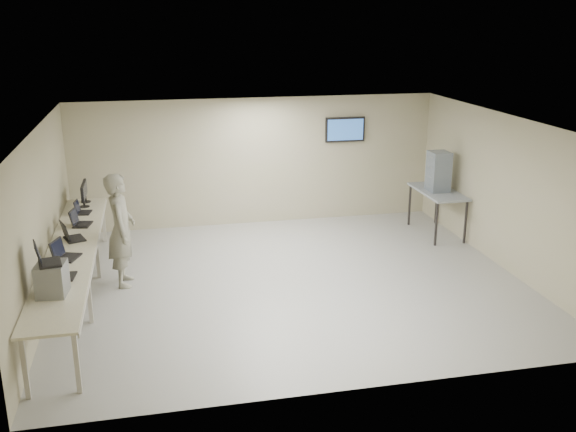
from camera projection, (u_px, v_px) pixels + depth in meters
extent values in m
cube|color=#BBB8AA|center=(290.00, 282.00, 11.28)|extent=(8.00, 7.00, 0.01)
cube|color=silver|center=(291.00, 123.00, 10.44)|extent=(8.00, 7.00, 0.01)
cube|color=tan|center=(257.00, 162.00, 14.12)|extent=(8.00, 0.01, 2.80)
cube|color=tan|center=(354.00, 287.00, 7.59)|extent=(8.00, 0.01, 2.80)
cube|color=tan|center=(42.00, 221.00, 10.05)|extent=(0.01, 7.00, 2.80)
cube|color=tan|center=(505.00, 192.00, 11.66)|extent=(0.01, 7.00, 2.80)
cube|color=#2B2828|center=(345.00, 129.00, 14.31)|extent=(0.15, 0.04, 0.15)
cube|color=black|center=(345.00, 129.00, 14.28)|extent=(0.90, 0.06, 0.55)
cube|color=#2C5AA5|center=(346.00, 130.00, 14.24)|extent=(0.82, 0.01, 0.47)
cube|color=beige|center=(72.00, 250.00, 10.29)|extent=(0.75, 6.00, 0.04)
cube|color=#B7B1A3|center=(96.00, 250.00, 10.37)|extent=(0.02, 6.00, 0.06)
cube|color=#B7B1A3|center=(25.00, 367.00, 7.70)|extent=(0.06, 0.06, 0.86)
cube|color=#B7B1A3|center=(77.00, 362.00, 7.83)|extent=(0.06, 0.06, 0.86)
cube|color=#B7B1A3|center=(47.00, 300.00, 9.52)|extent=(0.06, 0.06, 0.86)
cube|color=#B7B1A3|center=(89.00, 297.00, 9.64)|extent=(0.06, 0.06, 0.86)
cube|color=#B7B1A3|center=(62.00, 258.00, 11.20)|extent=(0.06, 0.06, 0.86)
cube|color=#B7B1A3|center=(97.00, 255.00, 11.32)|extent=(0.06, 0.06, 0.86)
cube|color=#B7B1A3|center=(73.00, 224.00, 13.02)|extent=(0.06, 0.06, 0.86)
cube|color=#B7B1A3|center=(104.00, 222.00, 13.14)|extent=(0.06, 0.06, 0.86)
cube|color=gray|center=(52.00, 279.00, 8.53)|extent=(0.41, 0.46, 0.44)
cube|color=black|center=(50.00, 263.00, 8.46)|extent=(0.35, 0.43, 0.02)
cube|color=black|center=(37.00, 253.00, 8.39)|extent=(0.14, 0.37, 0.28)
cube|color=black|center=(39.00, 253.00, 8.39)|extent=(0.11, 0.32, 0.23)
cube|color=black|center=(66.00, 277.00, 9.15)|extent=(0.29, 0.38, 0.02)
cube|color=black|center=(56.00, 268.00, 9.08)|extent=(0.10, 0.34, 0.25)
cube|color=black|center=(57.00, 268.00, 9.08)|extent=(0.08, 0.30, 0.21)
cube|color=black|center=(68.00, 258.00, 9.86)|extent=(0.40, 0.47, 0.02)
cube|color=black|center=(57.00, 249.00, 9.79)|extent=(0.20, 0.38, 0.29)
cube|color=black|center=(58.00, 249.00, 9.79)|extent=(0.16, 0.33, 0.24)
cube|color=black|center=(75.00, 239.00, 10.70)|extent=(0.41, 0.48, 0.02)
cube|color=black|center=(65.00, 230.00, 10.62)|extent=(0.20, 0.38, 0.29)
cube|color=black|center=(66.00, 230.00, 10.63)|extent=(0.16, 0.33, 0.24)
cube|color=black|center=(83.00, 225.00, 11.43)|extent=(0.35, 0.43, 0.02)
cube|color=black|center=(74.00, 217.00, 11.36)|extent=(0.14, 0.37, 0.27)
cube|color=black|center=(75.00, 217.00, 11.36)|extent=(0.11, 0.32, 0.23)
cube|color=black|center=(84.00, 213.00, 12.13)|extent=(0.28, 0.36, 0.02)
cube|color=black|center=(77.00, 207.00, 12.07)|extent=(0.10, 0.31, 0.23)
cube|color=black|center=(78.00, 206.00, 12.07)|extent=(0.08, 0.28, 0.20)
cylinder|color=black|center=(84.00, 207.00, 12.52)|extent=(0.20, 0.20, 0.01)
cube|color=black|center=(84.00, 202.00, 12.50)|extent=(0.04, 0.03, 0.16)
cube|color=black|center=(83.00, 193.00, 12.44)|extent=(0.05, 0.44, 0.30)
cube|color=black|center=(85.00, 192.00, 12.45)|extent=(0.00, 0.40, 0.25)
cylinder|color=black|center=(86.00, 202.00, 12.85)|extent=(0.20, 0.20, 0.01)
cube|color=black|center=(86.00, 198.00, 12.82)|extent=(0.04, 0.03, 0.16)
cube|color=black|center=(85.00, 188.00, 12.76)|extent=(0.05, 0.44, 0.29)
cube|color=black|center=(86.00, 188.00, 12.77)|extent=(0.00, 0.40, 0.25)
imported|color=gray|center=(121.00, 230.00, 10.90)|extent=(0.48, 0.73, 1.98)
cube|color=gray|center=(438.00, 192.00, 13.49)|extent=(0.74, 1.59, 0.04)
cube|color=#2B2828|center=(436.00, 224.00, 12.92)|extent=(0.04, 0.04, 0.91)
cube|color=#2B2828|center=(410.00, 205.00, 14.22)|extent=(0.04, 0.04, 0.91)
cube|color=#2B2828|center=(466.00, 222.00, 13.05)|extent=(0.04, 0.04, 0.91)
cube|color=#2B2828|center=(436.00, 203.00, 14.35)|extent=(0.04, 0.04, 0.91)
cube|color=gray|center=(437.00, 186.00, 13.45)|extent=(0.40, 0.44, 0.21)
cube|color=gray|center=(438.00, 176.00, 13.39)|extent=(0.40, 0.44, 0.21)
cube|color=gray|center=(439.00, 167.00, 13.33)|extent=(0.40, 0.44, 0.21)
cube|color=gray|center=(440.00, 157.00, 13.26)|extent=(0.40, 0.44, 0.21)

